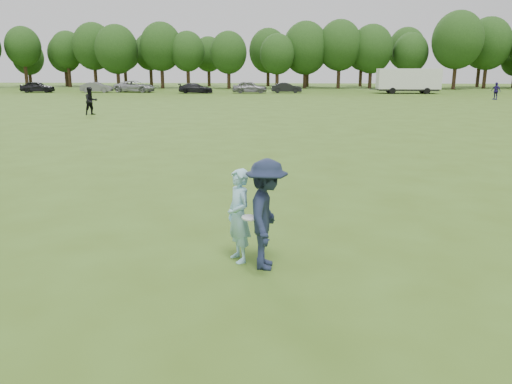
% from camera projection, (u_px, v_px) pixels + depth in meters
% --- Properties ---
extents(ground, '(200.00, 200.00, 0.00)m').
position_uv_depth(ground, '(263.00, 271.00, 8.81)').
color(ground, '#3A5618').
rests_on(ground, ground).
extents(thrower, '(0.67, 0.75, 1.73)m').
position_uv_depth(thrower, '(239.00, 216.00, 9.08)').
color(thrower, '#92CCE2').
rests_on(thrower, ground).
extents(defender, '(0.79, 1.31, 1.97)m').
position_uv_depth(defender, '(266.00, 215.00, 8.73)').
color(defender, '#1B233B').
rests_on(defender, ground).
extents(player_far_a, '(1.23, 1.24, 2.02)m').
position_uv_depth(player_far_a, '(91.00, 101.00, 36.74)').
color(player_far_a, black).
rests_on(player_far_a, ground).
extents(player_far_b, '(0.99, 1.14, 1.84)m').
position_uv_depth(player_far_b, '(496.00, 91.00, 53.54)').
color(player_far_b, navy).
rests_on(player_far_b, ground).
extents(car_a, '(4.59, 2.25, 1.51)m').
position_uv_depth(car_a, '(38.00, 87.00, 68.08)').
color(car_a, black).
rests_on(car_a, ground).
extents(car_b, '(4.29, 1.71, 1.39)m').
position_uv_depth(car_b, '(97.00, 87.00, 68.08)').
color(car_b, slate).
rests_on(car_b, ground).
extents(car_c, '(5.87, 3.31, 1.55)m').
position_uv_depth(car_c, '(135.00, 87.00, 68.63)').
color(car_c, '#98999D').
rests_on(car_c, ground).
extents(car_d, '(4.75, 2.46, 1.32)m').
position_uv_depth(car_d, '(196.00, 88.00, 66.27)').
color(car_d, black).
rests_on(car_d, ground).
extents(car_e, '(4.66, 2.01, 1.57)m').
position_uv_depth(car_e, '(250.00, 87.00, 66.39)').
color(car_e, slate).
rests_on(car_e, ground).
extents(car_f, '(4.15, 1.65, 1.34)m').
position_uv_depth(car_f, '(287.00, 88.00, 67.04)').
color(car_f, black).
rests_on(car_f, ground).
extents(disc_in_play, '(0.28, 0.27, 0.07)m').
position_uv_depth(disc_in_play, '(249.00, 218.00, 8.75)').
color(disc_in_play, white).
rests_on(disc_in_play, ground).
extents(cargo_trailer, '(9.00, 2.75, 3.20)m').
position_uv_depth(cargo_trailer, '(408.00, 80.00, 65.27)').
color(cargo_trailer, white).
rests_on(cargo_trailer, ground).
extents(treeline, '(130.35, 18.39, 11.74)m').
position_uv_depth(treeline, '(305.00, 49.00, 81.48)').
color(treeline, '#332114').
rests_on(treeline, ground).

